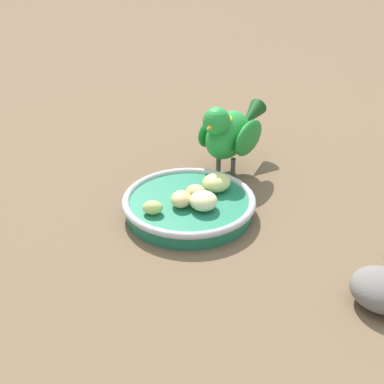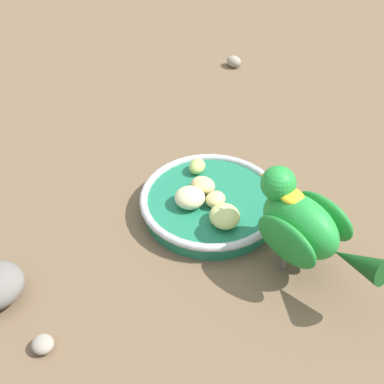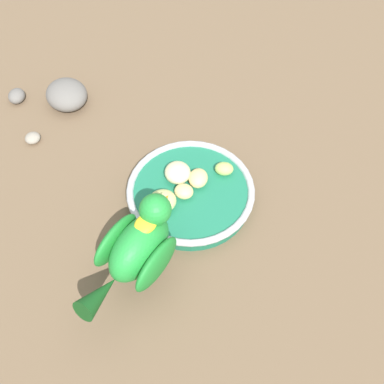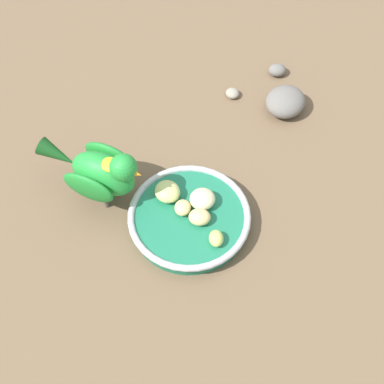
% 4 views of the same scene
% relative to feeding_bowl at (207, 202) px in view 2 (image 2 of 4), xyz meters
% --- Properties ---
extents(ground_plane, '(4.00, 4.00, 0.00)m').
position_rel_feeding_bowl_xyz_m(ground_plane, '(-0.00, -0.02, -0.01)').
color(ground_plane, brown).
extents(feeding_bowl, '(0.18, 0.18, 0.03)m').
position_rel_feeding_bowl_xyz_m(feeding_bowl, '(0.00, 0.00, 0.00)').
color(feeding_bowl, '#1E7251').
rests_on(feeding_bowl, ground_plane).
extents(apple_piece_0, '(0.03, 0.03, 0.02)m').
position_rel_feeding_bowl_xyz_m(apple_piece_0, '(-0.01, 0.01, 0.02)').
color(apple_piece_0, '#E5C67F').
rests_on(apple_piece_0, feeding_bowl).
extents(apple_piece_1, '(0.04, 0.03, 0.02)m').
position_rel_feeding_bowl_xyz_m(apple_piece_1, '(0.01, -0.01, 0.02)').
color(apple_piece_1, '#E5C67F').
rests_on(apple_piece_1, feeding_bowl).
extents(apple_piece_2, '(0.02, 0.03, 0.02)m').
position_rel_feeding_bowl_xyz_m(apple_piece_2, '(0.03, -0.05, 0.02)').
color(apple_piece_2, '#B2CC66').
rests_on(apple_piece_2, feeding_bowl).
extents(apple_piece_3, '(0.04, 0.04, 0.02)m').
position_rel_feeding_bowl_xyz_m(apple_piece_3, '(0.02, 0.02, 0.02)').
color(apple_piece_3, beige).
rests_on(apple_piece_3, feeding_bowl).
extents(apple_piece_4, '(0.05, 0.05, 0.02)m').
position_rel_feeding_bowl_xyz_m(apple_piece_4, '(-0.03, 0.04, 0.02)').
color(apple_piece_4, '#C6D17A').
rests_on(apple_piece_4, feeding_bowl).
extents(parrot, '(0.16, 0.12, 0.12)m').
position_rel_feeding_bowl_xyz_m(parrot, '(-0.12, 0.06, 0.05)').
color(parrot, '#59544C').
rests_on(parrot, ground_plane).
extents(pebble_1, '(0.03, 0.03, 0.01)m').
position_rel_feeding_bowl_xyz_m(pebble_1, '(0.11, 0.24, -0.01)').
color(pebble_1, gray).
rests_on(pebble_1, ground_plane).
extents(pebble_2, '(0.03, 0.03, 0.02)m').
position_rel_feeding_bowl_xyz_m(pebble_2, '(0.05, -0.38, -0.00)').
color(pebble_2, gray).
rests_on(pebble_2, ground_plane).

